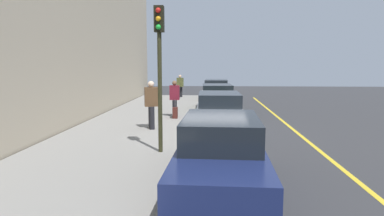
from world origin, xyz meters
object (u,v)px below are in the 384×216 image
object	(u,v)px
parked_car_silver	(216,90)
pedestrian_brown_coat	(151,103)
parked_car_navy	(221,153)
rolling_suitcase	(175,113)
traffic_light_pole	(159,54)
pedestrian_burgundy_coat	(175,97)
parked_car_white	(219,112)
pedestrian_olive_coat	(180,85)
parked_car_green	(217,98)

from	to	relation	value
parked_car_silver	pedestrian_brown_coat	distance (m)	12.21
parked_car_navy	pedestrian_brown_coat	size ratio (longest dim) A/B	2.62
rolling_suitcase	traffic_light_pole	bearing A→B (deg)	2.17
parked_car_navy	pedestrian_brown_coat	world-z (taller)	pedestrian_brown_coat
parked_car_silver	pedestrian_burgundy_coat	world-z (taller)	pedestrian_burgundy_coat
parked_car_white	parked_car_navy	size ratio (longest dim) A/B	0.99
parked_car_silver	rolling_suitcase	distance (m)	9.55
parked_car_white	pedestrian_brown_coat	size ratio (longest dim) A/B	2.58
parked_car_white	pedestrian_burgundy_coat	distance (m)	3.46
pedestrian_olive_coat	traffic_light_pole	size ratio (longest dim) A/B	0.41
pedestrian_brown_coat	parked_car_white	bearing A→B (deg)	97.52
parked_car_navy	pedestrian_olive_coat	bearing A→B (deg)	-172.13
pedestrian_olive_coat	traffic_light_pole	bearing A→B (deg)	3.28
parked_car_silver	pedestrian_olive_coat	distance (m)	2.85
pedestrian_brown_coat	parked_car_navy	bearing A→B (deg)	23.15
pedestrian_burgundy_coat	parked_car_green	bearing A→B (deg)	143.44
parked_car_white	pedestrian_olive_coat	xyz separation A→B (m)	(-12.40, -2.69, 0.29)
parked_car_silver	pedestrian_olive_coat	xyz separation A→B (m)	(-0.84, -2.71, 0.29)
parked_car_silver	parked_car_white	bearing A→B (deg)	-0.13
pedestrian_burgundy_coat	pedestrian_brown_coat	xyz separation A→B (m)	(3.11, -0.57, 0.07)
parked_car_green	pedestrian_brown_coat	world-z (taller)	pedestrian_brown_coat
parked_car_white	parked_car_green	bearing A→B (deg)	179.93
parked_car_navy	pedestrian_olive_coat	xyz separation A→B (m)	(-18.67, -2.58, 0.29)
parked_car_silver	pedestrian_burgundy_coat	xyz separation A→B (m)	(8.80, -2.09, 0.30)
pedestrian_burgundy_coat	pedestrian_brown_coat	bearing A→B (deg)	-10.44
pedestrian_brown_coat	parked_car_silver	bearing A→B (deg)	167.40
parked_car_silver	rolling_suitcase	bearing A→B (deg)	-12.16
parked_car_white	traffic_light_pole	world-z (taller)	traffic_light_pole
parked_car_silver	pedestrian_burgundy_coat	size ratio (longest dim) A/B	2.79
pedestrian_burgundy_coat	traffic_light_pole	bearing A→B (deg)	2.67
parked_car_silver	rolling_suitcase	world-z (taller)	parked_car_silver
parked_car_white	rolling_suitcase	world-z (taller)	parked_car_white
parked_car_silver	parked_car_navy	size ratio (longest dim) A/B	0.99
parked_car_silver	parked_car_white	world-z (taller)	same
pedestrian_olive_coat	pedestrian_burgundy_coat	bearing A→B (deg)	3.69
parked_car_white	rolling_suitcase	size ratio (longest dim) A/B	5.52
rolling_suitcase	pedestrian_brown_coat	bearing A→B (deg)	-14.15
parked_car_white	pedestrian_burgundy_coat	world-z (taller)	pedestrian_burgundy_coat
parked_car_white	rolling_suitcase	distance (m)	3.01
parked_car_silver	parked_car_navy	world-z (taller)	same
parked_car_white	traffic_light_pole	bearing A→B (deg)	-24.05
pedestrian_olive_coat	pedestrian_brown_coat	size ratio (longest dim) A/B	0.91
parked_car_white	pedestrian_burgundy_coat	xyz separation A→B (m)	(-2.76, -2.06, 0.30)
parked_car_green	traffic_light_pole	distance (m)	9.88
parked_car_navy	rolling_suitcase	size ratio (longest dim) A/B	5.60
pedestrian_olive_coat	pedestrian_brown_coat	world-z (taller)	pedestrian_brown_coat
parked_car_navy	pedestrian_olive_coat	size ratio (longest dim) A/B	2.88
parked_car_navy	pedestrian_burgundy_coat	size ratio (longest dim) A/B	2.83
parked_car_green	pedestrian_olive_coat	xyz separation A→B (m)	(-6.85, -2.69, 0.29)
pedestrian_brown_coat	traffic_light_pole	xyz separation A→B (m)	(3.58, 0.88, 1.78)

